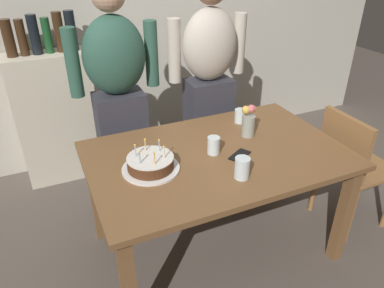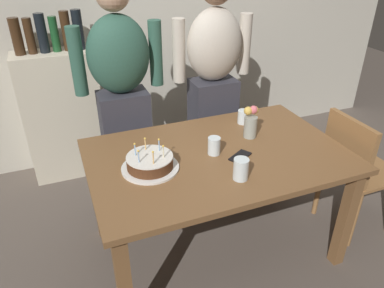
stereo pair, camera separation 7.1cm
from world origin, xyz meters
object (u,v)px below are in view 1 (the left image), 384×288
Objects in this scene: water_glass_far at (240,116)px; flower_vase at (249,121)px; person_man_bearded at (119,100)px; water_glass_near at (214,145)px; water_glass_side at (242,168)px; dining_chair at (350,162)px; person_woman_cardigan at (209,85)px; birthday_cake at (151,164)px; cell_phone at (240,155)px.

flower_vase reaches higher than water_glass_far.
water_glass_near is at bearing 118.16° from person_man_bearded.
dining_chair reaches higher than water_glass_side.
flower_vase reaches higher than water_glass_near.
person_woman_cardigan is 1.90× the size of dining_chair.
cell_phone is (0.52, -0.07, -0.03)m from birthday_cake.
birthday_cake is at bearing 141.87° from cell_phone.
birthday_cake is at bearing 88.76° from person_man_bearded.
water_glass_far is at bearing 95.63° from person_woman_cardigan.
person_woman_cardigan reaches higher than dining_chair.
cell_phone is at bearing 76.61° from person_woman_cardigan.
person_woman_cardigan is (0.31, 0.70, 0.08)m from water_glass_near.
water_glass_side is 0.56× the size of flower_vase.
person_man_bearded is 0.69m from person_woman_cardigan.
water_glass_side is at bearing -84.89° from water_glass_near.
flower_vase is at bearing 54.85° from water_glass_side.
water_glass_far is 0.66m from water_glass_side.
water_glass_near is 0.72× the size of cell_phone.
birthday_cake is 0.52m from cell_phone.
person_man_bearded reaches higher than flower_vase.
dining_chair reaches higher than cell_phone.
person_man_bearded is at bearing 150.97° from water_glass_far.
person_woman_cardigan is 1.14m from dining_chair.
flower_vase is 0.59m from person_woman_cardigan.
water_glass_side is 1.03m from person_woman_cardigan.
person_man_bearded reaches higher than cell_phone.
water_glass_far is at bearing 150.97° from person_man_bearded.
birthday_cake is 0.19× the size of person_woman_cardigan.
dining_chair is (0.97, -0.16, -0.28)m from water_glass_near.
water_glass_side is at bearing 97.59° from dining_chair.
cell_phone is at bearing -120.49° from water_glass_far.
cell_phone is (0.12, -0.09, -0.05)m from water_glass_near.
flower_vase is (-0.05, -0.19, 0.06)m from water_glass_far.
water_glass_side is at bearing 112.17° from person_man_bearded.
flower_vase is 0.90m from person_man_bearded.
person_woman_cardigan reaches higher than birthday_cake.
birthday_cake is 2.69× the size of water_glass_side.
water_glass_far is 0.79× the size of water_glass_side.
cell_phone is (0.10, 0.19, -0.05)m from water_glass_side.
water_glass_far is at bearing 60.45° from water_glass_side.
flower_vase is (0.27, 0.39, 0.04)m from water_glass_side.
water_glass_near is 1.02m from dining_chair.
water_glass_near is 0.32m from flower_vase.
flower_vase is at bearing 138.70° from person_man_bearded.
water_glass_near is at bearing 65.91° from person_woman_cardigan.
cell_phone is at bearing 62.42° from water_glass_side.
birthday_cake is at bearing 45.60° from person_woman_cardigan.
birthday_cake is 1.39m from dining_chair.
dining_chair is (1.34, -0.86, -0.36)m from person_man_bearded.
water_glass_near is 0.46m from water_glass_far.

